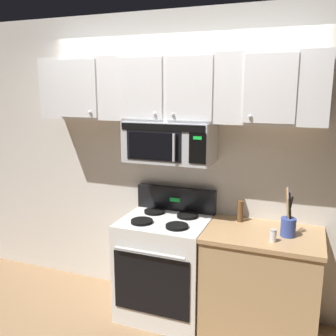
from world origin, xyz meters
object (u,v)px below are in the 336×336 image
object	(u,v)px
utensil_crock_blue	(288,225)
pepper_mill	(240,211)
salt_shaker	(273,236)
over_range_microwave	(170,142)
stove_range	(165,265)

from	to	relation	value
utensil_crock_blue	pepper_mill	distance (m)	0.45
salt_shaker	utensil_crock_blue	bearing A→B (deg)	57.50
pepper_mill	over_range_microwave	bearing A→B (deg)	-173.62
stove_range	over_range_microwave	world-z (taller)	over_range_microwave
over_range_microwave	pepper_mill	world-z (taller)	over_range_microwave
utensil_crock_blue	pepper_mill	world-z (taller)	utensil_crock_blue
over_range_microwave	utensil_crock_blue	size ratio (longest dim) A/B	1.94
over_range_microwave	utensil_crock_blue	distance (m)	1.19
utensil_crock_blue	over_range_microwave	bearing A→B (deg)	173.21
salt_shaker	over_range_microwave	bearing A→B (deg)	163.60
stove_range	pepper_mill	size ratio (longest dim) A/B	6.04
salt_shaker	pepper_mill	size ratio (longest dim) A/B	0.52
stove_range	salt_shaker	bearing A→B (deg)	-9.59
stove_range	salt_shaker	xyz separation A→B (m)	(0.93, -0.16, 0.48)
stove_range	salt_shaker	distance (m)	1.06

